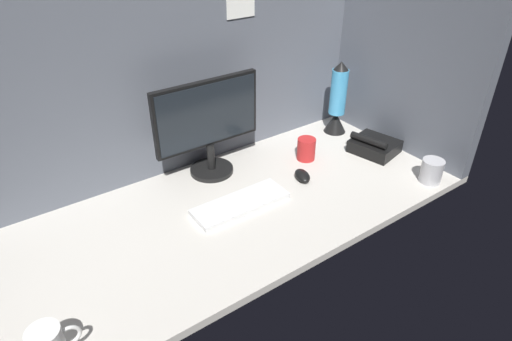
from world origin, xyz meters
TOP-DOWN VIEW (x-y plane):
  - ground_plane at (0.00, 0.00)cm, footprint 180.00×80.00cm
  - cubicle_wall_back at (0.03, 37.50)cm, footprint 180.00×5.50cm
  - cubicle_wall_side at (87.50, 0.00)cm, footprint 5.00×80.00cm
  - monitor at (4.73, 25.13)cm, footprint 45.28×18.00cm
  - keyboard at (1.39, -2.48)cm, footprint 37.08×13.23cm
  - mouse at (32.01, -1.98)cm, footprint 8.46×10.91cm
  - mug_red_plastic at (44.05, 9.80)cm, footprint 7.99×7.99cm
  - mug_steel at (73.34, -32.94)cm, footprint 8.66×8.66cm
  - lava_lamp at (73.37, 21.99)cm, footprint 10.75×10.75cm
  - desk_phone at (73.02, -3.39)cm, footprint 20.76×22.27cm

SIDE VIEW (x-z plane):
  - ground_plane at x=0.00cm, z-range -3.00..0.00cm
  - keyboard at x=1.39cm, z-range 0.00..2.00cm
  - mouse at x=32.01cm, z-range 0.00..3.40cm
  - desk_phone at x=73.02cm, z-range -1.21..7.59cm
  - mug_steel at x=73.34cm, z-range 0.00..9.73cm
  - mug_red_plastic at x=44.05cm, z-range 0.00..9.74cm
  - lava_lamp at x=73.37cm, z-range -2.83..32.34cm
  - monitor at x=4.73cm, z-range 2.42..42.23cm
  - cubicle_wall_side at x=87.50cm, z-range 0.00..77.79cm
  - cubicle_wall_back at x=0.03cm, z-range 0.03..77.82cm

